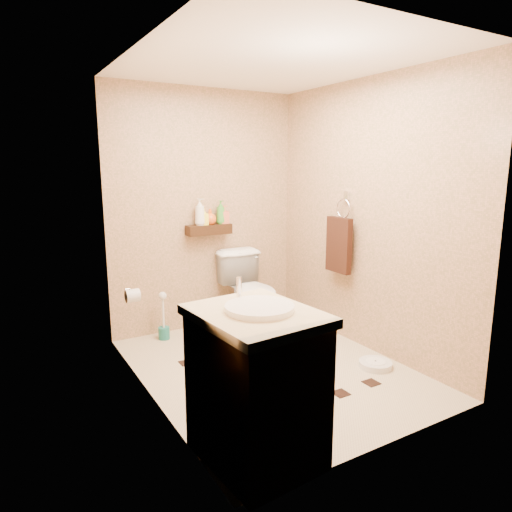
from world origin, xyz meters
TOP-DOWN VIEW (x-y plane):
  - ground at (0.00, 0.00)m, footprint 2.50×2.50m
  - wall_back at (0.00, 1.25)m, footprint 2.00×0.04m
  - wall_front at (0.00, -1.25)m, footprint 2.00×0.04m
  - wall_left at (-1.00, 0.00)m, footprint 0.04×2.50m
  - wall_right at (1.00, 0.00)m, footprint 0.04×2.50m
  - ceiling at (0.00, 0.00)m, footprint 2.00×2.50m
  - wall_shelf at (0.00, 1.17)m, footprint 0.46×0.14m
  - floor_accents at (0.03, -0.04)m, footprint 1.21×1.30m
  - toilet at (0.30, 0.83)m, footprint 0.48×0.80m
  - vanity at (-0.70, -0.95)m, footprint 0.65×0.77m
  - bathroom_scale at (0.76, -0.43)m, footprint 0.28×0.28m
  - toilet_brush at (-0.54, 1.07)m, footprint 0.11×0.11m
  - towel_ring at (0.91, 0.25)m, footprint 0.12×0.30m
  - toilet_paper at (-0.94, 0.65)m, footprint 0.12×0.11m
  - bottle_a at (-0.09, 1.17)m, footprint 0.14×0.14m
  - bottle_b at (-0.05, 1.17)m, footprint 0.09×0.09m
  - bottle_c at (0.02, 1.17)m, footprint 0.17×0.17m
  - bottle_d at (0.13, 1.17)m, footprint 0.12×0.12m
  - bottle_e at (0.17, 1.17)m, footprint 0.09×0.09m

SIDE VIEW (x-z plane):
  - ground at x=0.00m, z-range 0.00..0.00m
  - floor_accents at x=0.03m, z-range 0.00..0.01m
  - bathroom_scale at x=0.76m, z-range 0.00..0.05m
  - toilet_brush at x=-0.54m, z-range -0.07..0.40m
  - toilet at x=0.30m, z-range 0.00..0.80m
  - vanity at x=-0.70m, z-range -0.06..0.96m
  - toilet_paper at x=-0.94m, z-range 0.54..0.66m
  - towel_ring at x=0.91m, z-range 0.57..1.33m
  - wall_shelf at x=0.00m, z-range 0.97..1.07m
  - bottle_c at x=0.02m, z-range 1.07..1.23m
  - bottle_b at x=-0.05m, z-range 1.07..1.24m
  - bottle_e at x=0.17m, z-range 1.07..1.25m
  - bottle_d at x=0.13m, z-range 1.07..1.31m
  - wall_back at x=0.00m, z-range 0.00..2.40m
  - wall_front at x=0.00m, z-range 0.00..2.40m
  - wall_left at x=-1.00m, z-range 0.00..2.40m
  - wall_right at x=1.00m, z-range 0.00..2.40m
  - bottle_a at x=-0.09m, z-range 1.07..1.33m
  - ceiling at x=0.00m, z-range 2.39..2.41m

